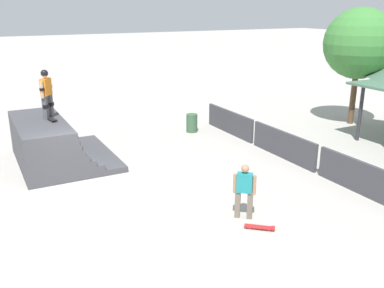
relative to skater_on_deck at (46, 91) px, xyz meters
The scene contains 9 objects.
ground_plane 4.49m from the skater_on_deck, ahead, with size 160.00×160.00×0.00m, color #ADA8A0.
quarter_pipe_ramp 1.99m from the skater_on_deck, 18.45° to the right, with size 4.43×3.39×1.68m.
skater_on_deck is the anchor object (origin of this frame).
skateboard_on_deck 1.05m from the skater_on_deck, ahead, with size 0.83×0.32×0.09m.
bystander_walking 8.39m from the skater_on_deck, 27.73° to the left, with size 0.49×0.55×1.58m.
skateboard_on_ground 9.27m from the skater_on_deck, 25.64° to the left, with size 0.68×0.74×0.09m.
barrier_fence 9.11m from the skater_on_deck, 64.40° to the left, with size 11.29×0.12×1.05m.
tree_far_back 14.44m from the skater_on_deck, 84.64° to the left, with size 3.37×3.37×5.63m.
trash_bin 6.99m from the skater_on_deck, 98.84° to the left, with size 0.52×0.52×0.85m, color #385B3D.
Camera 1 is at (12.53, -2.78, 5.63)m, focal length 40.00 mm.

